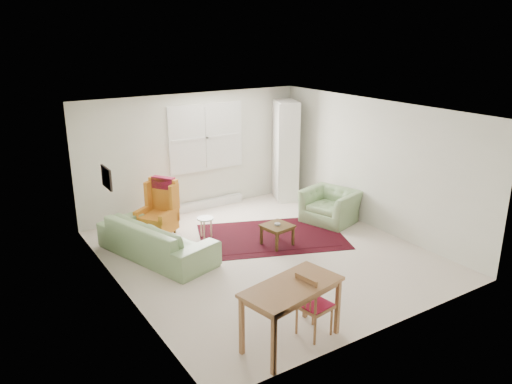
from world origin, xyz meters
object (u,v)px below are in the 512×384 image
wingback_chair (156,208)px  desk (291,315)px  armchair (330,203)px  sofa (156,232)px  coffee_table (277,235)px  desk_chair (315,304)px  stool (206,228)px  cabinet (285,150)px

wingback_chair → desk: (0.08, -4.13, -0.14)m
armchair → sofa: bearing=-113.0°
coffee_table → desk: desk is taller
desk_chair → armchair: bearing=-52.4°
desk → desk_chair: 0.36m
wingback_chair → stool: wingback_chair is taller
cabinet → armchair: bearing=-71.5°
sofa → armchair: 3.60m
desk_chair → sofa: bearing=4.7°
wingback_chair → cabinet: size_ratio=0.48×
sofa → desk: 3.30m
cabinet → desk_chair: cabinet is taller
wingback_chair → desk_chair: 4.16m
desk → desk_chair: bearing=-1.6°
desk → desk_chair: (0.36, -0.01, 0.04)m
coffee_table → armchair: bearing=14.1°
wingback_chair → coffee_table: (1.64, -1.60, -0.34)m
armchair → desk: 4.29m
coffee_table → desk: size_ratio=0.38×
armchair → desk_chair: size_ratio=1.15×
armchair → cabinet: size_ratio=0.45×
desk_chair → coffee_table: bearing=-34.3°
coffee_table → cabinet: size_ratio=0.22×
wingback_chair → stool: (0.71, -0.61, -0.34)m
cabinet → coffee_table: bearing=-105.6°
sofa → desk: (0.44, -3.27, -0.05)m
desk_chair → cabinet: bearing=-40.8°
sofa → stool: (1.06, 0.25, -0.25)m
armchair → coffee_table: 1.64m
coffee_table → cabinet: 2.91m
desk → wingback_chair: bearing=91.2°
armchair → stool: 2.60m
sofa → coffee_table: (2.00, -0.74, -0.26)m
cabinet → desk_chair: 5.58m
armchair → desk_chair: desk_chair is taller
armchair → desk: size_ratio=0.80×
armchair → desk: desk is taller
coffee_table → cabinet: bearing=51.5°
stool → desk_chair: (-0.27, -3.52, 0.23)m
cabinet → wingback_chair: bearing=-147.6°
sofa → wingback_chair: size_ratio=2.08×
coffee_table → stool: size_ratio=1.17×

